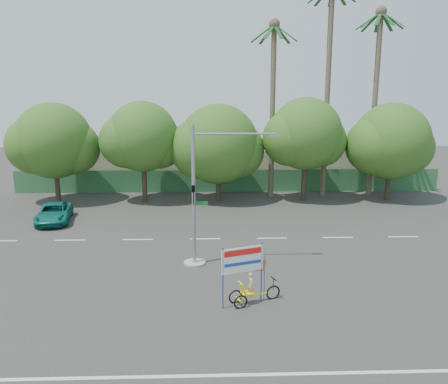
{
  "coord_description": "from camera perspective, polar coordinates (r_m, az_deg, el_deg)",
  "views": [
    {
      "loc": [
        -1.69,
        -16.91,
        8.16
      ],
      "look_at": [
        -0.97,
        4.99,
        3.5
      ],
      "focal_mm": 35.0,
      "sensor_mm": 36.0,
      "label": 1
    }
  ],
  "objects": [
    {
      "name": "ground",
      "position": [
        18.85,
        3.56,
        -13.67
      ],
      "size": [
        120.0,
        120.0,
        0.0
      ],
      "primitive_type": "plane",
      "color": "#33302D",
      "rests_on": "ground"
    },
    {
      "name": "fence",
      "position": [
        39.11,
        0.63,
        1.46
      ],
      "size": [
        38.0,
        0.08,
        2.0
      ],
      "primitive_type": "cube",
      "color": "#336B3D",
      "rests_on": "ground"
    },
    {
      "name": "building_left",
      "position": [
        44.14,
        -12.74,
        3.69
      ],
      "size": [
        12.0,
        8.0,
        4.0
      ],
      "primitive_type": "cube",
      "color": "beige",
      "rests_on": "ground"
    },
    {
      "name": "building_right",
      "position": [
        44.45,
        10.76,
        3.57
      ],
      "size": [
        14.0,
        8.0,
        3.6
      ],
      "primitive_type": "cube",
      "color": "beige",
      "rests_on": "ground"
    },
    {
      "name": "tree_far_left",
      "position": [
        37.19,
        -21.4,
        5.95
      ],
      "size": [
        7.14,
        6.0,
        7.96
      ],
      "color": "#473828",
      "rests_on": "ground"
    },
    {
      "name": "tree_left",
      "position": [
        35.46,
        -10.63,
        6.79
      ],
      "size": [
        6.66,
        5.6,
        8.07
      ],
      "color": "#473828",
      "rests_on": "ground"
    },
    {
      "name": "tree_center",
      "position": [
        35.11,
        -0.83,
        5.97
      ],
      "size": [
        7.62,
        6.4,
        7.85
      ],
      "color": "#473828",
      "rests_on": "ground"
    },
    {
      "name": "tree_right",
      "position": [
        35.86,
        10.52,
        7.14
      ],
      "size": [
        6.9,
        5.8,
        8.36
      ],
      "color": "#473828",
      "rests_on": "ground"
    },
    {
      "name": "tree_far_right",
      "position": [
        38.02,
        20.9,
        5.92
      ],
      "size": [
        7.38,
        6.2,
        7.94
      ],
      "color": "#473828",
      "rests_on": "ground"
    },
    {
      "name": "palm_tall",
      "position": [
        37.75,
        13.48,
        15.19
      ],
      "size": [
        3.73,
        3.79,
        17.45
      ],
      "color": "#70604C",
      "rests_on": "ground"
    },
    {
      "name": "palm_mid",
      "position": [
        38.92,
        19.25,
        13.19
      ],
      "size": [
        3.73,
        3.79,
        15.45
      ],
      "color": "#70604C",
      "rests_on": "ground"
    },
    {
      "name": "palm_short",
      "position": [
        36.79,
        6.4,
        13.03
      ],
      "size": [
        3.73,
        3.79,
        14.45
      ],
      "color": "#70604C",
      "rests_on": "ground"
    },
    {
      "name": "traffic_signal",
      "position": [
        21.55,
        -3.16,
        -2.09
      ],
      "size": [
        4.72,
        1.1,
        7.0
      ],
      "color": "gray",
      "rests_on": "ground"
    },
    {
      "name": "trike_billboard",
      "position": [
        17.96,
        3.16,
        -11.39
      ],
      "size": [
        2.48,
        1.13,
        2.57
      ],
      "rotation": [
        0.0,
        0.0,
        0.35
      ],
      "color": "black",
      "rests_on": "ground"
    },
    {
      "name": "pickup_truck",
      "position": [
        31.74,
        -21.31,
        -2.57
      ],
      "size": [
        2.86,
        4.79,
        1.25
      ],
      "primitive_type": "imported",
      "rotation": [
        0.0,
        0.0,
        0.18
      ],
      "color": "#107165",
      "rests_on": "ground"
    }
  ]
}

